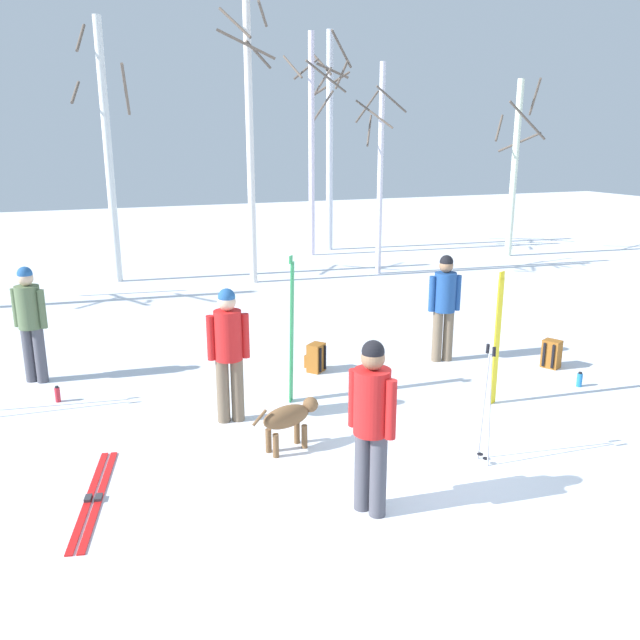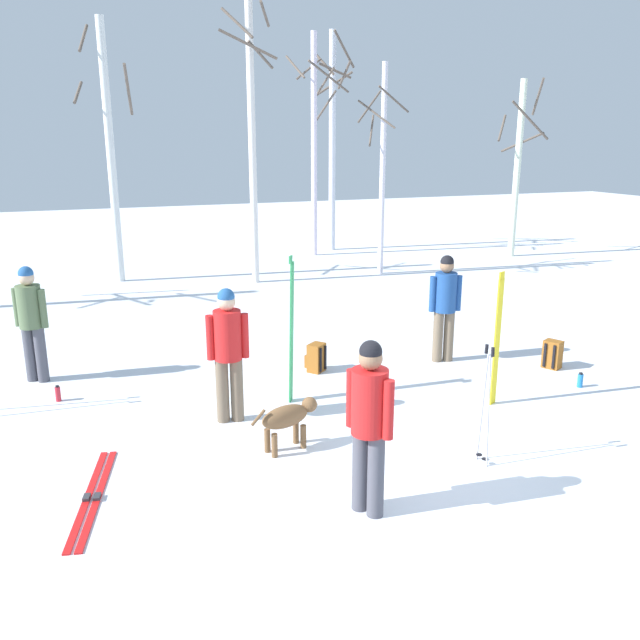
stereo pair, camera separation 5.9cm
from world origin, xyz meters
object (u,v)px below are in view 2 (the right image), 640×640
ski_pair_lying_0 (93,496)px  backpack_0 (316,358)px  person_1 (228,347)px  person_2 (445,302)px  person_3 (31,317)px  ski_poles_1 (486,402)px  water_bottle_1 (58,394)px  birch_tree_5 (333,137)px  backpack_1 (553,355)px  ski_pair_planted_1 (497,340)px  ski_pair_planted_0 (291,330)px  birch_tree_3 (314,141)px  birch_tree_1 (110,149)px  dog (288,418)px  birch_tree_4 (382,167)px  birch_tree_2 (252,127)px  birch_tree_6 (518,165)px  person_0 (369,417)px  water_bottle_0 (580,380)px

ski_pair_lying_0 → backpack_0: backpack_0 is taller
person_1 → person_2: (3.72, 1.03, 0.00)m
person_3 → ski_poles_1: (4.61, -4.52, -0.26)m
water_bottle_1 → birch_tree_5: size_ratio=0.03×
ski_poles_1 → backpack_1: (2.83, 2.23, -0.51)m
person_1 → person_2: size_ratio=1.00×
ski_pair_planted_1 → backpack_1: ski_pair_planted_1 is taller
person_3 → water_bottle_1: (0.27, -0.94, -0.87)m
ski_pair_lying_0 → ski_pair_planted_0: bearing=32.2°
birch_tree_3 → person_3: bearing=-131.5°
birch_tree_1 → birch_tree_3: bearing=16.9°
dog → ski_pair_planted_1: ski_pair_planted_1 is taller
birch_tree_1 → birch_tree_4: bearing=-13.2°
person_1 → ski_pair_planted_0: (0.95, 0.38, 0.01)m
person_3 → ski_pair_planted_1: 6.54m
dog → ski_pair_planted_1: bearing=5.0°
birch_tree_2 → birch_tree_6: size_ratio=1.40×
birch_tree_5 → person_0: bearing=-111.1°
birch_tree_1 → water_bottle_1: bearing=-100.8°
birch_tree_2 → birch_tree_1: bearing=156.1°
ski_pair_planted_1 → birch_tree_4: birch_tree_4 is taller
backpack_1 → birch_tree_6: birch_tree_6 is taller
person_2 → dog: bearing=-148.2°
ski_poles_1 → water_bottle_1: 5.66m
person_2 → person_3: size_ratio=1.00×
water_bottle_1 → birch_tree_4: (7.96, 6.27, 2.66)m
person_1 → backpack_1: person_1 is taller
dog → water_bottle_1: size_ratio=3.90×
person_0 → water_bottle_0: bearing=23.4°
person_0 → birch_tree_1: bearing=96.1°
birch_tree_3 → person_1: bearing=-115.8°
person_3 → backpack_1: (7.45, -2.29, -0.77)m
person_0 → dog: size_ratio=1.95×
ski_poles_1 → birch_tree_2: 10.42m
birch_tree_1 → birch_tree_5: birch_tree_5 is taller
person_0 → backpack_0: (0.95, 3.84, -0.77)m
birch_tree_5 → person_3: bearing=-132.3°
backpack_0 → birch_tree_5: birch_tree_5 is taller
ski_pair_planted_0 → birch_tree_6: (9.91, 8.34, 1.72)m
dog → ski_pair_lying_0: dog is taller
backpack_1 → water_bottle_0: size_ratio=2.02×
ski_pair_lying_0 → backpack_1: (6.87, 1.43, 0.20)m
person_2 → birch_tree_3: (1.62, 10.02, 2.41)m
water_bottle_0 → birch_tree_4: (0.97, 8.44, 2.66)m
person_3 → ski_pair_planted_1: bearing=-29.0°
water_bottle_1 → person_3: bearing=106.2°
birch_tree_2 → birch_tree_6: (8.29, 0.84, -1.00)m
ski_pair_planted_1 → backpack_0: (-1.75, 2.06, -0.69)m
backpack_1 → birch_tree_3: 11.38m
ski_poles_1 → water_bottle_1: ski_poles_1 is taller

